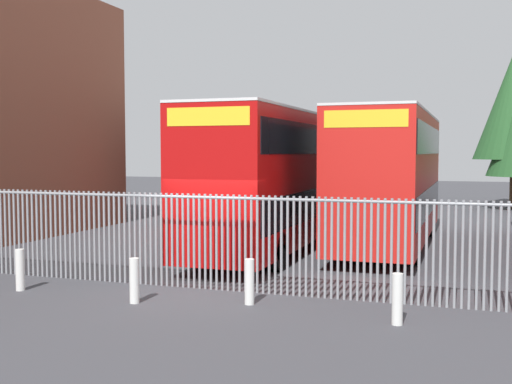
{
  "coord_description": "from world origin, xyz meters",
  "views": [
    {
      "loc": [
        5.93,
        -13.22,
        3.16
      ],
      "look_at": [
        0.0,
        4.0,
        2.0
      ],
      "focal_mm": 44.32,
      "sensor_mm": 36.0,
      "label": 1
    }
  ],
  "objects_px": {
    "double_decker_bus_behind_fence_left": "(275,175)",
    "bollard_near_right": "(249,282)",
    "double_decker_bus_far_back": "(240,167)",
    "bollard_near_left": "(20,270)",
    "bollard_center_front": "(134,281)",
    "bollard_far_right": "(397,299)",
    "double_decker_bus_near_gate": "(391,174)"
  },
  "relations": [
    {
      "from": "double_decker_bus_far_back",
      "to": "bollard_center_front",
      "type": "height_order",
      "value": "double_decker_bus_far_back"
    },
    {
      "from": "double_decker_bus_far_back",
      "to": "bollard_center_front",
      "type": "distance_m",
      "value": 18.52
    },
    {
      "from": "double_decker_bus_near_gate",
      "to": "bollard_far_right",
      "type": "distance_m",
      "value": 10.1
    },
    {
      "from": "bollard_near_right",
      "to": "bollard_center_front",
      "type": "bearing_deg",
      "value": -163.51
    },
    {
      "from": "double_decker_bus_behind_fence_left",
      "to": "bollard_near_right",
      "type": "distance_m",
      "value": 7.5
    },
    {
      "from": "double_decker_bus_near_gate",
      "to": "bollard_near_left",
      "type": "relative_size",
      "value": 11.38
    },
    {
      "from": "bollard_center_front",
      "to": "bollard_near_right",
      "type": "bearing_deg",
      "value": 16.49
    },
    {
      "from": "double_decker_bus_near_gate",
      "to": "double_decker_bus_behind_fence_left",
      "type": "relative_size",
      "value": 1.0
    },
    {
      "from": "double_decker_bus_near_gate",
      "to": "bollard_near_left",
      "type": "xyz_separation_m",
      "value": [
        -7.12,
        -9.7,
        -1.95
      ]
    },
    {
      "from": "bollard_far_right",
      "to": "bollard_near_right",
      "type": "bearing_deg",
      "value": 169.4
    },
    {
      "from": "bollard_near_left",
      "to": "double_decker_bus_behind_fence_left",
      "type": "bearing_deg",
      "value": 63.53
    },
    {
      "from": "double_decker_bus_behind_fence_left",
      "to": "double_decker_bus_far_back",
      "type": "xyz_separation_m",
      "value": [
        -5.01,
        10.16,
        0.0
      ]
    },
    {
      "from": "double_decker_bus_behind_fence_left",
      "to": "bollard_far_right",
      "type": "xyz_separation_m",
      "value": [
        4.72,
        -7.63,
        -1.95
      ]
    },
    {
      "from": "double_decker_bus_near_gate",
      "to": "bollard_far_right",
      "type": "bearing_deg",
      "value": -82.24
    },
    {
      "from": "bollard_center_front",
      "to": "bollard_near_right",
      "type": "xyz_separation_m",
      "value": [
        2.31,
        0.68,
        0.0
      ]
    },
    {
      "from": "bollard_near_left",
      "to": "bollard_far_right",
      "type": "bearing_deg",
      "value": -0.75
    },
    {
      "from": "bollard_near_left",
      "to": "bollard_far_right",
      "type": "xyz_separation_m",
      "value": [
        8.46,
        -0.11,
        0.0
      ]
    },
    {
      "from": "bollard_far_right",
      "to": "double_decker_bus_behind_fence_left",
      "type": "bearing_deg",
      "value": 121.73
    },
    {
      "from": "double_decker_bus_near_gate",
      "to": "bollard_near_right",
      "type": "distance_m",
      "value": 9.6
    },
    {
      "from": "double_decker_bus_behind_fence_left",
      "to": "bollard_near_left",
      "type": "xyz_separation_m",
      "value": [
        -3.74,
        -7.52,
        -1.95
      ]
    },
    {
      "from": "double_decker_bus_far_back",
      "to": "bollard_far_right",
      "type": "distance_m",
      "value": 20.37
    },
    {
      "from": "double_decker_bus_behind_fence_left",
      "to": "bollard_near_right",
      "type": "relative_size",
      "value": 11.38
    },
    {
      "from": "double_decker_bus_behind_fence_left",
      "to": "bollard_near_right",
      "type": "height_order",
      "value": "double_decker_bus_behind_fence_left"
    },
    {
      "from": "bollard_center_front",
      "to": "bollard_near_left",
      "type": "bearing_deg",
      "value": 175.93
    },
    {
      "from": "double_decker_bus_far_back",
      "to": "bollard_center_front",
      "type": "bearing_deg",
      "value": -76.35
    },
    {
      "from": "double_decker_bus_behind_fence_left",
      "to": "bollard_near_left",
      "type": "bearing_deg",
      "value": -116.47
    },
    {
      "from": "bollard_near_left",
      "to": "double_decker_bus_far_back",
      "type": "bearing_deg",
      "value": 94.1
    },
    {
      "from": "bollard_near_right",
      "to": "double_decker_bus_near_gate",
      "type": "bearing_deg",
      "value": 79.35
    },
    {
      "from": "bollard_center_front",
      "to": "bollard_far_right",
      "type": "relative_size",
      "value": 1.0
    },
    {
      "from": "bollard_near_right",
      "to": "double_decker_bus_far_back",
      "type": "bearing_deg",
      "value": 111.14
    },
    {
      "from": "double_decker_bus_far_back",
      "to": "bollard_near_left",
      "type": "bearing_deg",
      "value": -85.9
    },
    {
      "from": "double_decker_bus_near_gate",
      "to": "bollard_near_left",
      "type": "height_order",
      "value": "double_decker_bus_near_gate"
    }
  ]
}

